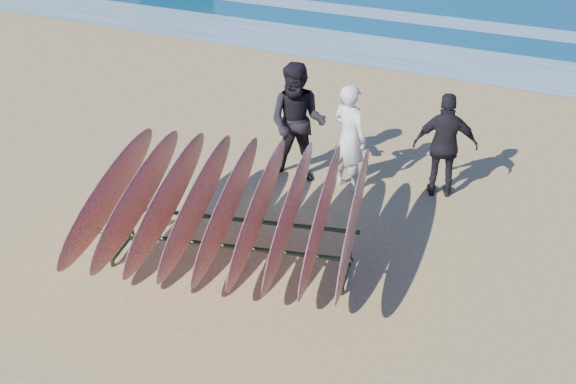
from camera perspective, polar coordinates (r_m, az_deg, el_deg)
name	(u,v)px	position (r m, az deg, el deg)	size (l,w,h in m)	color
ground	(258,288)	(8.90, -2.38, -7.56)	(120.00, 120.00, 0.00)	tan
foam_near	(470,64)	(17.46, 14.20, 9.77)	(160.00, 160.00, 0.00)	white
foam_far	(504,29)	(20.77, 16.68, 12.25)	(160.00, 160.00, 0.00)	white
surfboard_rack	(228,205)	(8.87, -4.73, -1.00)	(3.87, 3.78, 1.43)	#1D2E1F
person_white	(349,137)	(10.89, 4.85, 4.32)	(0.61, 0.40, 1.67)	white
person_dark_a	(298,123)	(11.10, 0.77, 5.47)	(0.91, 0.71, 1.88)	black
person_dark_b	(445,146)	(10.90, 12.32, 3.61)	(0.95, 0.39, 1.61)	black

